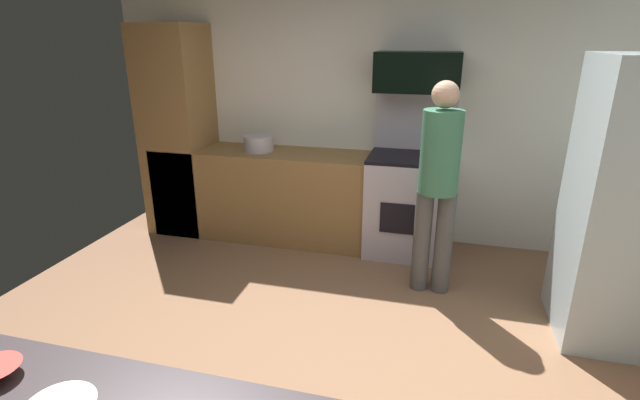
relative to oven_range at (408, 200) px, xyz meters
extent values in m
cube|color=#876045|center=(-0.48, -1.97, -0.52)|extent=(5.20, 4.80, 0.02)
cube|color=silver|center=(-0.48, 0.37, 0.79)|extent=(5.20, 0.12, 2.60)
cube|color=olive|center=(-1.38, 0.01, -0.06)|extent=(2.40, 0.60, 0.90)
cube|color=olive|center=(-2.38, 0.01, 0.54)|extent=(0.60, 0.60, 2.10)
cube|color=#BAB0BC|center=(0.00, -0.01, -0.05)|extent=(0.76, 0.64, 0.92)
cube|color=black|center=(0.00, -0.01, 0.42)|extent=(0.76, 0.64, 0.03)
cube|color=#BAB0BC|center=(0.00, 0.28, 0.72)|extent=(0.76, 0.06, 0.56)
cube|color=black|center=(0.00, -0.34, -0.06)|extent=(0.44, 0.01, 0.28)
cube|color=black|center=(0.00, 0.09, 1.17)|extent=(0.74, 0.38, 0.35)
cylinder|color=#4C4C4C|center=(0.17, -0.71, -0.09)|extent=(0.14, 0.14, 0.84)
cylinder|color=#4C4C4C|center=(0.34, -0.71, -0.09)|extent=(0.14, 0.14, 0.84)
cylinder|color=#3A7354|center=(0.25, -0.71, 0.65)|extent=(0.30, 0.30, 0.63)
sphere|color=tan|center=(0.25, -0.71, 1.07)|extent=(0.20, 0.20, 0.20)
cylinder|color=#BCB4C1|center=(-1.50, 0.01, 0.46)|extent=(0.29, 0.29, 0.15)
camera|label=1|loc=(0.24, -4.22, 1.47)|focal=26.10mm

